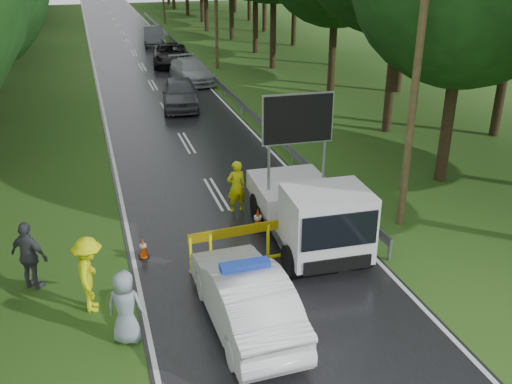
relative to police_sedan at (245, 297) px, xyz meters
name	(u,v)px	position (x,y,z in m)	size (l,w,h in m)	color
ground	(266,280)	(1.07, 1.70, -0.78)	(160.00, 160.00, 0.00)	#214714
road	(142,67)	(1.07, 31.70, -0.77)	(7.00, 140.00, 0.02)	black
guardrail	(192,58)	(4.77, 31.37, -0.23)	(0.12, 60.06, 0.70)	gray
utility_pole_near	(417,68)	(6.27, 3.70, 4.29)	(1.40, 0.24, 10.00)	#43361F
police_sedan	(245,297)	(0.00, 0.00, 0.00)	(1.80, 4.75, 1.70)	white
work_truck	(310,211)	(2.88, 3.15, 0.39)	(2.61, 5.48, 4.30)	gray
barrier	(240,236)	(0.60, 2.70, 0.14)	(2.94, 0.25, 1.22)	yellow
officer	(236,187)	(1.41, 6.11, 0.13)	(0.66, 0.44, 1.82)	#D4D90B
civilian	(288,211)	(2.49, 3.97, 0.07)	(0.83, 0.65, 1.70)	#172998
bystander_left	(90,275)	(-3.45, 1.70, 0.21)	(1.27, 0.73, 1.97)	#DFF00D
bystander_mid	(29,256)	(-4.92, 3.14, 0.18)	(1.12, 0.47, 1.91)	#3E4046
bystander_right	(126,307)	(-2.73, 0.20, 0.12)	(0.88, 0.57, 1.80)	#84939E
queue_car_first	(180,93)	(1.88, 19.93, 0.03)	(1.91, 4.74, 1.62)	#46484E
queue_car_second	(192,71)	(3.67, 25.93, -0.04)	(2.07, 5.08, 1.48)	#9CA0A4
queue_car_third	(170,55)	(3.23, 31.93, -0.01)	(2.56, 5.56, 1.54)	black
queue_car_fourth	(154,36)	(3.24, 41.48, 0.01)	(1.67, 4.79, 1.58)	#42464A
cone_center	(246,271)	(0.51, 1.70, -0.39)	(0.38, 0.38, 0.80)	black
cone_far	(258,220)	(1.68, 4.50, -0.38)	(0.38, 0.38, 0.81)	black
cone_left_mid	(143,248)	(-1.97, 3.89, -0.47)	(0.30, 0.30, 0.65)	black
cone_right	(322,191)	(4.57, 6.20, -0.47)	(0.30, 0.30, 0.64)	black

